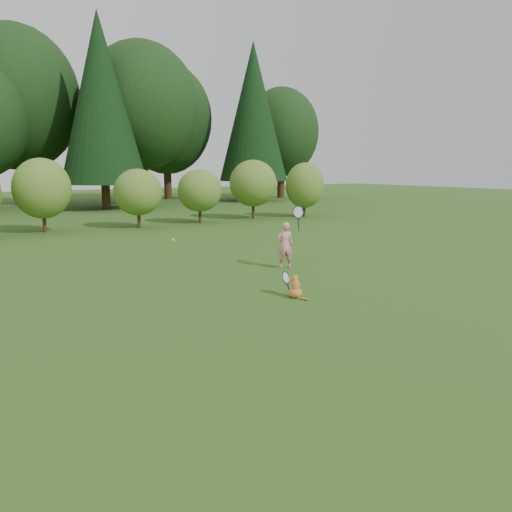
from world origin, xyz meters
TOP-DOWN VIEW (x-y plane):
  - ground at (0.00, 0.00)m, footprint 100.00×100.00m
  - shrub_row at (0.00, 13.00)m, footprint 28.00×3.00m
  - woodland_backdrop at (0.00, 23.00)m, footprint 48.00×10.00m
  - child at (1.99, 2.26)m, footprint 0.69×0.48m
  - cat at (0.49, -0.15)m, footprint 0.36×0.65m
  - tennis_ball at (-1.41, 1.26)m, footprint 0.06×0.06m

SIDE VIEW (x-z plane):
  - ground at x=0.00m, z-range 0.00..0.00m
  - cat at x=0.49m, z-range -0.07..0.54m
  - child at x=1.99m, z-range -0.26..1.48m
  - tennis_ball at x=-1.41m, z-range 1.07..1.13m
  - shrub_row at x=0.00m, z-range 0.00..2.80m
  - woodland_backdrop at x=0.00m, z-range 0.00..15.00m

